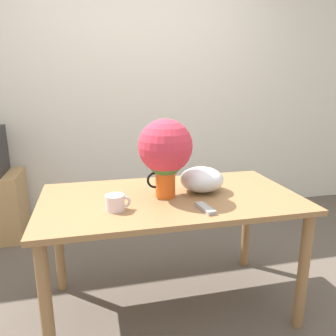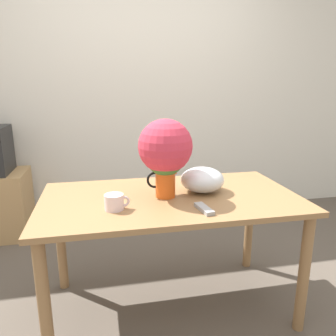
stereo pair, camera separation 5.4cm
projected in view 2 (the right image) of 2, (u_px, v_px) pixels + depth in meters
The scene contains 7 objects.
ground_plane at pixel (178, 311), 2.01m from camera, with size 12.00×12.00×0.00m, color brown.
wall_back at pixel (140, 89), 3.25m from camera, with size 8.00×0.05×2.60m.
table at pixel (170, 212), 1.90m from camera, with size 1.46×0.80×0.73m.
flower_vase at pixel (165, 151), 1.80m from camera, with size 0.30×0.30×0.44m.
coffee_mug at pixel (115, 202), 1.67m from camera, with size 0.13×0.10×0.08m.
white_bowl at pixel (202, 180), 1.94m from camera, with size 0.26×0.26×0.15m.
remote_control at pixel (204, 209), 1.66m from camera, with size 0.07×0.16×0.02m.
Camera 2 is at (-0.41, -1.67, 1.36)m, focal length 35.00 mm.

